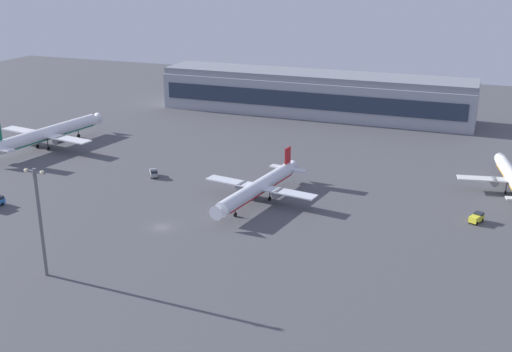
{
  "coord_description": "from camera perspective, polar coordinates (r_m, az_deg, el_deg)",
  "views": [
    {
      "loc": [
        67.42,
        -117.52,
        59.02
      ],
      "look_at": [
        11.74,
        30.59,
        4.0
      ],
      "focal_mm": 44.36,
      "sensor_mm": 36.0,
      "label": 1
    }
  ],
  "objects": [
    {
      "name": "ground_plane",
      "position": [
        147.78,
        -8.49,
        -4.59
      ],
      "size": [
        416.0,
        416.0,
        0.0
      ],
      "primitive_type": "plane",
      "color": "#4C4C51"
    },
    {
      "name": "terminal_building",
      "position": [
        250.92,
        5.31,
        7.38
      ],
      "size": [
        121.52,
        22.4,
        16.4
      ],
      "color": "#9EA3AD",
      "rests_on": "ground"
    },
    {
      "name": "airplane_near_gate",
      "position": [
        159.9,
        0.26,
        -1.01
      ],
      "size": [
        30.9,
        39.54,
        10.16
      ],
      "rotation": [
        0.0,
        0.0,
        2.98
      ],
      "color": "silver",
      "rests_on": "ground"
    },
    {
      "name": "airplane_mid_apron",
      "position": [
        216.48,
        -18.35,
        3.61
      ],
      "size": [
        36.67,
        46.92,
        12.06
      ],
      "rotation": [
        0.0,
        0.0,
        -0.16
      ],
      "color": "white",
      "rests_on": "ground"
    },
    {
      "name": "cargo_loader",
      "position": [
        180.99,
        -9.21,
        0.28
      ],
      "size": [
        4.03,
        4.5,
        2.25
      ],
      "rotation": [
        0.0,
        0.0,
        3.77
      ],
      "color": "gray",
      "rests_on": "ground"
    },
    {
      "name": "baggage_tractor",
      "position": [
        157.03,
        19.27,
        -3.58
      ],
      "size": [
        3.48,
        4.58,
        2.25
      ],
      "rotation": [
        0.0,
        0.0,
        5.86
      ],
      "color": "yellow",
      "rests_on": "ground"
    },
    {
      "name": "apron_light_central",
      "position": [
        126.72,
        -18.94,
        -3.32
      ],
      "size": [
        4.8,
        0.9,
        22.01
      ],
      "color": "slate",
      "rests_on": "ground"
    }
  ]
}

